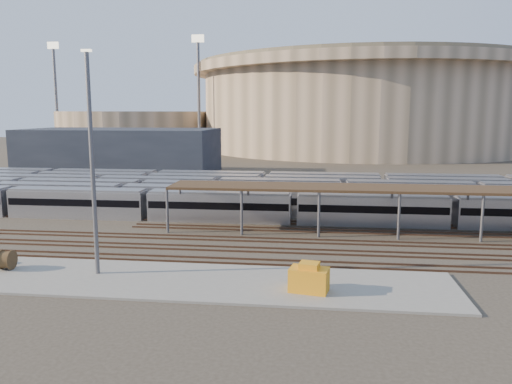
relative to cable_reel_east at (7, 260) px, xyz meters
name	(u,v)px	position (x,y,z in m)	size (l,w,h in m)	color
ground	(235,237)	(17.58, 14.18, -1.06)	(420.00, 420.00, 0.00)	#383026
apron	(145,279)	(12.58, -0.82, -0.96)	(50.00, 9.00, 0.20)	gray
subway_trains	(260,194)	(18.31, 32.68, 0.74)	(124.16, 23.90, 3.60)	silver
inspection_shed	(436,191)	(39.58, 18.18, 3.93)	(60.30, 6.00, 5.30)	#57575C
empty_tracks	(227,249)	(17.58, 9.18, -0.97)	(170.00, 9.62, 0.18)	#4C3323
stadium	(361,105)	(42.58, 154.18, 15.42)	(124.00, 124.00, 32.50)	tan
secondary_arena	(134,130)	(-42.42, 144.18, 5.94)	(56.00, 56.00, 14.00)	tan
service_building	(121,151)	(-17.42, 69.18, 3.94)	(42.00, 20.00, 10.00)	#1E232D
floodlight_0	(199,91)	(-12.42, 124.18, 19.59)	(4.00, 1.00, 38.40)	#57575C
floodlight_1	(56,93)	(-67.42, 134.18, 19.59)	(4.00, 1.00, 38.40)	#57575C
floodlight_3	(273,96)	(7.58, 174.18, 19.59)	(4.00, 1.00, 38.40)	#57575C
cable_reel_east	(7,260)	(0.00, 0.00, 0.00)	(1.71, 1.71, 0.95)	#503C20
yard_light_pole	(92,164)	(8.21, -0.08, 8.39)	(0.82, 0.36, 18.32)	#57575C
yellow_equipment	(309,280)	(25.97, -2.21, 0.04)	(2.87, 1.80, 1.80)	orange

